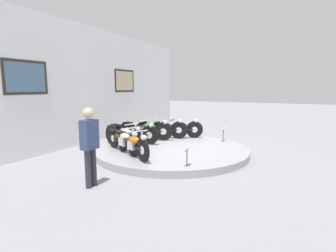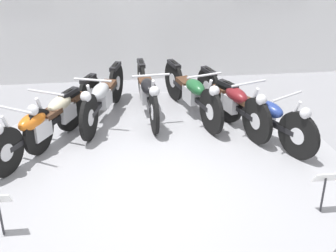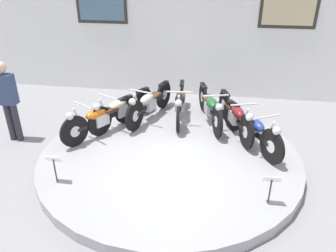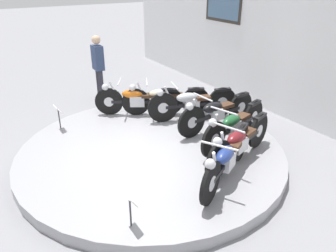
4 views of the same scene
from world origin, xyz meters
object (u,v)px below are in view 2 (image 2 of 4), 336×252
object	(u,v)px
motorcycle_green	(192,92)
motorcycle_maroon	(232,100)
motorcycle_orange	(38,126)
motorcycle_cream	(64,109)
motorcycle_blue	(263,114)
info_placard_front_centre	(325,183)
motorcycle_black	(148,91)
motorcycle_silver	(103,96)

from	to	relation	value
motorcycle_green	motorcycle_maroon	distance (m)	0.65
motorcycle_orange	motorcycle_cream	distance (m)	0.60
motorcycle_blue	info_placard_front_centre	xyz separation A→B (m)	(0.16, -1.70, -0.02)
motorcycle_black	motorcycle_green	xyz separation A→B (m)	(0.68, -0.13, 0.01)
motorcycle_maroon	info_placard_front_centre	bearing A→B (deg)	-78.26
motorcycle_silver	motorcycle_black	distance (m)	0.69
motorcycle_cream	info_placard_front_centre	world-z (taller)	motorcycle_cream
motorcycle_black	motorcycle_maroon	size ratio (longest dim) A/B	1.04
motorcycle_cream	info_placard_front_centre	distance (m)	3.66
motorcycle_maroon	motorcycle_silver	bearing A→B (deg)	169.07
motorcycle_orange	motorcycle_blue	xyz separation A→B (m)	(3.03, 0.00, 0.01)
motorcycle_silver	motorcycle_black	bearing A→B (deg)	10.61
motorcycle_maroon	motorcycle_black	bearing A→B (deg)	157.82
motorcycle_black	info_placard_front_centre	world-z (taller)	motorcycle_black
motorcycle_silver	motorcycle_blue	bearing A→B (deg)	-22.10
motorcycle_orange	motorcycle_black	world-z (taller)	motorcycle_black
motorcycle_cream	motorcycle_silver	distance (m)	0.65
motorcycle_cream	motorcycle_maroon	size ratio (longest dim) A/B	0.93
motorcycle_orange	motorcycle_green	bearing A→B (deg)	22.10
motorcycle_orange	info_placard_front_centre	world-z (taller)	motorcycle_orange
motorcycle_maroon	motorcycle_blue	bearing A→B (deg)	-60.29
motorcycle_cream	info_placard_front_centre	xyz separation A→B (m)	(2.90, -2.23, -0.01)
motorcycle_maroon	motorcycle_green	bearing A→B (deg)	145.64
motorcycle_black	motorcycle_maroon	xyz separation A→B (m)	(1.21, -0.49, 0.00)
motorcycle_green	motorcycle_blue	bearing A→B (deg)	-46.86
motorcycle_green	info_placard_front_centre	xyz separation A→B (m)	(1.00, -2.59, -0.03)
motorcycle_green	info_placard_front_centre	bearing A→B (deg)	-68.96
motorcycle_cream	motorcycle_silver	xyz separation A→B (m)	(0.54, 0.37, 0.02)
motorcycle_green	motorcycle_maroon	bearing A→B (deg)	-34.36
motorcycle_orange	motorcycle_green	world-z (taller)	motorcycle_green
motorcycle_cream	motorcycle_maroon	world-z (taller)	motorcycle_maroon
motorcycle_cream	motorcycle_green	world-z (taller)	motorcycle_green
motorcycle_silver	motorcycle_blue	xyz separation A→B (m)	(2.19, -0.89, -0.01)
motorcycle_silver	motorcycle_black	world-z (taller)	motorcycle_silver
motorcycle_black	info_placard_front_centre	distance (m)	3.20
motorcycle_orange	motorcycle_silver	bearing A→B (deg)	46.84
motorcycle_green	motorcycle_black	bearing A→B (deg)	169.29
motorcycle_green	motorcycle_maroon	size ratio (longest dim) A/B	1.02
motorcycle_black	motorcycle_blue	world-z (taller)	same
motorcycle_maroon	motorcycle_blue	size ratio (longest dim) A/B	1.09
motorcycle_blue	info_placard_front_centre	bearing A→B (deg)	-84.50
motorcycle_cream	motorcycle_maroon	xyz separation A→B (m)	(2.43, -0.00, 0.01)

